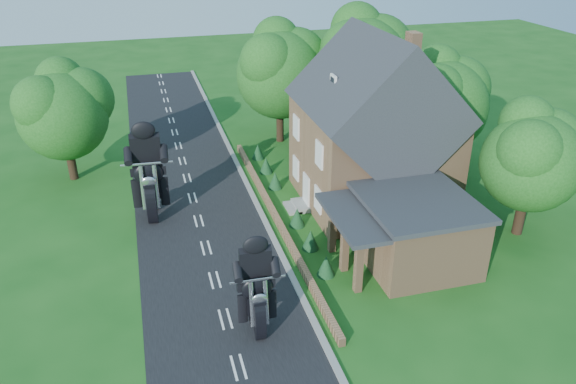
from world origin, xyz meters
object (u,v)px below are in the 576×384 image
object	(u,v)px
garden_wall	(276,216)
motorcycle_follow	(152,203)
house	(373,133)
motorcycle_lead	(257,316)
annex	(412,229)

from	to	relation	value
garden_wall	motorcycle_follow	distance (m)	7.15
house	motorcycle_lead	world-z (taller)	house
garden_wall	house	bearing A→B (deg)	9.17
garden_wall	house	size ratio (longest dim) A/B	2.15
annex	motorcycle_lead	xyz separation A→B (m)	(-8.67, -3.22, -1.06)
motorcycle_lead	annex	bearing A→B (deg)	-158.12
annex	motorcycle_lead	world-z (taller)	annex
house	motorcycle_lead	size ratio (longest dim) A/B	6.77
garden_wall	motorcycle_follow	world-z (taller)	motorcycle_follow
garden_wall	motorcycle_follow	size ratio (longest dim) A/B	11.61
garden_wall	motorcycle_lead	world-z (taller)	motorcycle_lead
motorcycle_follow	house	bearing A→B (deg)	178.13
garden_wall	annex	size ratio (longest dim) A/B	3.12
house	motorcycle_lead	bearing A→B (deg)	-132.85
garden_wall	house	xyz separation A→B (m)	(6.19, 1.00, 4.14)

